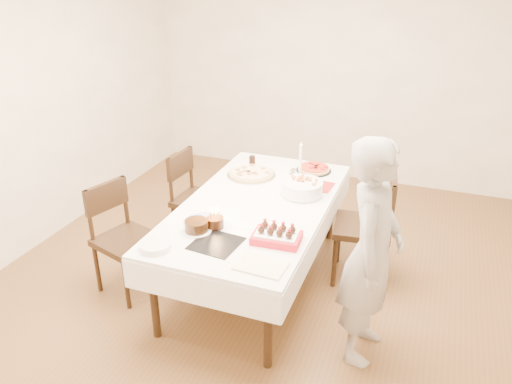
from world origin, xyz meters
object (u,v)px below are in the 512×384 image
(chair_left_dessert, at_px, (127,241))
(birthday_cake, at_px, (215,218))
(pizza_white, at_px, (251,174))
(layer_cake, at_px, (197,226))
(pizza_pepperoni, at_px, (314,169))
(person, at_px, (372,253))
(cola_glass, at_px, (252,162))
(chair_right_savory, at_px, (362,227))
(taper_candle, at_px, (300,164))
(pasta_bowl, at_px, (302,188))
(dining_table, at_px, (256,243))
(chair_left_savory, at_px, (200,200))
(strawberry_box, at_px, (277,236))

(chair_left_dessert, bearing_deg, birthday_cake, -161.94)
(pizza_white, distance_m, layer_cake, 1.11)
(pizza_pepperoni, bearing_deg, person, -61.35)
(chair_left_dessert, relative_size, cola_glass, 8.35)
(chair_right_savory, bearing_deg, pizza_white, 164.70)
(pizza_white, relative_size, taper_candle, 1.13)
(pasta_bowl, height_order, birthday_cake, birthday_cake)
(pasta_bowl, height_order, layer_cake, pasta_bowl)
(dining_table, xyz_separation_m, taper_candle, (0.23, 0.50, 0.57))
(chair_left_savory, relative_size, pizza_white, 2.07)
(person, xyz_separation_m, pizza_white, (-1.26, 1.06, -0.04))
(taper_candle, height_order, strawberry_box, taper_candle)
(taper_candle, height_order, birthday_cake, taper_candle)
(chair_left_savory, relative_size, strawberry_box, 2.74)
(dining_table, xyz_separation_m, cola_glass, (-0.31, 0.72, 0.43))
(chair_left_dessert, bearing_deg, taper_candle, -122.71)
(taper_candle, height_order, cola_glass, taper_candle)
(chair_right_savory, xyz_separation_m, pizza_white, (-1.08, 0.16, 0.27))
(taper_candle, xyz_separation_m, cola_glass, (-0.54, 0.23, -0.14))
(pizza_white, bearing_deg, taper_candle, -3.25)
(pizza_pepperoni, relative_size, birthday_cake, 2.42)
(pizza_pepperoni, xyz_separation_m, pasta_bowl, (0.04, -0.54, 0.04))
(pizza_white, height_order, taper_candle, taper_candle)
(chair_right_savory, height_order, pizza_pepperoni, chair_right_savory)
(person, relative_size, birthday_cake, 11.84)
(chair_left_dessert, height_order, birthday_cake, chair_left_dessert)
(chair_right_savory, distance_m, layer_cake, 1.47)
(pizza_white, height_order, pizza_pepperoni, same)
(dining_table, height_order, pasta_bowl, pasta_bowl)
(person, bearing_deg, chair_right_savory, 14.56)
(birthday_cake, xyz_separation_m, strawberry_box, (0.49, -0.03, -0.04))
(chair_left_savory, bearing_deg, chair_left_dessert, 81.22)
(dining_table, relative_size, strawberry_box, 6.27)
(pizza_white, distance_m, birthday_cake, 1.02)
(pizza_white, bearing_deg, chair_left_dessert, -124.70)
(taper_candle, xyz_separation_m, layer_cake, (-0.47, -1.08, -0.15))
(chair_right_savory, relative_size, strawberry_box, 2.93)
(dining_table, height_order, person, person)
(chair_right_savory, relative_size, pasta_bowl, 2.86)
(cola_glass, xyz_separation_m, strawberry_box, (0.66, -1.24, -0.01))
(pizza_white, xyz_separation_m, strawberry_box, (0.59, -1.04, 0.02))
(chair_right_savory, height_order, taper_candle, taper_candle)
(dining_table, height_order, birthday_cake, birthday_cake)
(chair_left_savory, xyz_separation_m, pizza_white, (0.49, 0.12, 0.30))
(taper_candle, distance_m, strawberry_box, 1.03)
(strawberry_box, bearing_deg, cola_glass, 118.14)
(person, xyz_separation_m, cola_glass, (-1.33, 1.26, -0.00))
(person, relative_size, cola_glass, 14.30)
(pasta_bowl, bearing_deg, birthday_cake, -119.80)
(pasta_bowl, height_order, cola_glass, pasta_bowl)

